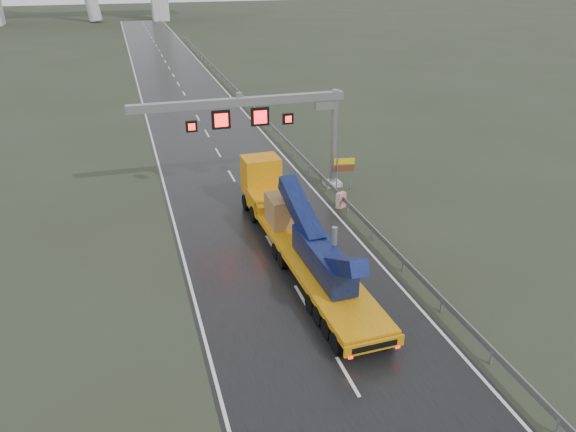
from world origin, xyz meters
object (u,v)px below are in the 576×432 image
object	(u,v)px
striped_barrier	(341,200)
exit_sign_pair	(344,168)
sign_gantry	(270,117)
heavy_haul_truck	(292,223)

from	to	relation	value
striped_barrier	exit_sign_pair	bearing A→B (deg)	41.89
striped_barrier	sign_gantry	bearing A→B (deg)	111.16
exit_sign_pair	striped_barrier	xyz separation A→B (m)	(-1.26, -2.71, -1.25)
sign_gantry	heavy_haul_truck	distance (m)	9.64
sign_gantry	exit_sign_pair	xyz separation A→B (m)	(5.16, -1.28, -3.82)
sign_gantry	exit_sign_pair	size ratio (longest dim) A/B	5.81
sign_gantry	striped_barrier	bearing A→B (deg)	-45.71
exit_sign_pair	heavy_haul_truck	bearing A→B (deg)	-120.39
exit_sign_pair	striped_barrier	bearing A→B (deg)	-105.63
sign_gantry	striped_barrier	distance (m)	7.54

